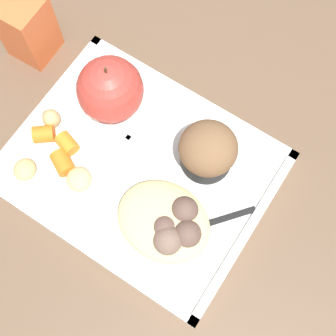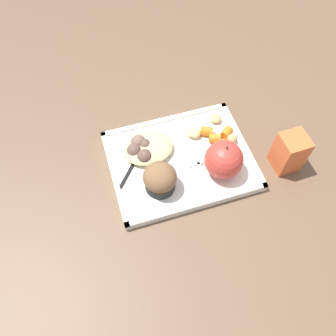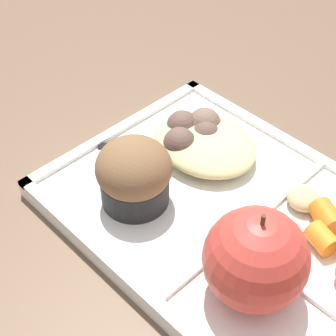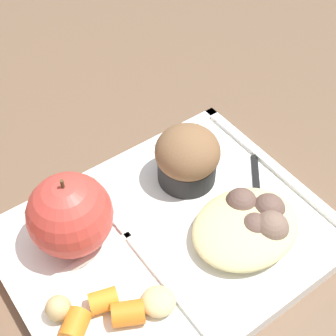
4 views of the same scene
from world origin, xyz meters
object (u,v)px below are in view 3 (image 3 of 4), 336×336
object	(u,v)px
lunch_tray	(222,210)
green_apple	(256,259)
bran_muffin	(134,174)
plastic_fork	(178,142)

from	to	relation	value
lunch_tray	green_apple	distance (m)	0.11
bran_muffin	lunch_tray	bearing A→B (deg)	-140.17
lunch_tray	bran_muffin	world-z (taller)	bran_muffin
green_apple	plastic_fork	bearing A→B (deg)	-27.04
bran_muffin	plastic_fork	world-z (taller)	bran_muffin
green_apple	bran_muffin	xyz separation A→B (m)	(0.15, 0.00, -0.01)
lunch_tray	bran_muffin	size ratio (longest dim) A/B	4.47
bran_muffin	green_apple	bearing A→B (deg)	180.00
green_apple	plastic_fork	size ratio (longest dim) A/B	0.77
bran_muffin	plastic_fork	size ratio (longest dim) A/B	0.59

